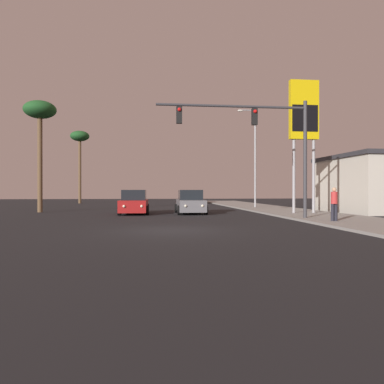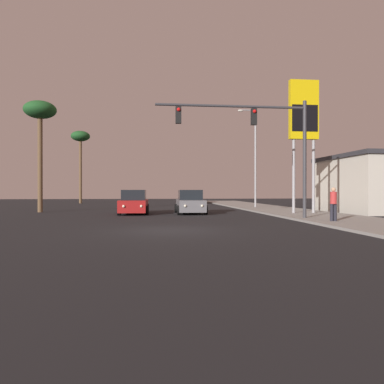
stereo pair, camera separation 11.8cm
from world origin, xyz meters
name	(u,v)px [view 1 (the left image)]	position (x,y,z in m)	size (l,w,h in m)	color
ground_plane	(171,230)	(0.00, 0.00, 0.00)	(120.00, 120.00, 0.00)	black
sidewalk_right	(297,213)	(9.50, 10.00, 0.06)	(5.00, 60.00, 0.12)	gray
car_black	(192,197)	(4.71, 33.18, 0.76)	(2.04, 4.33, 1.68)	black
car_red	(134,203)	(-1.92, 11.00, 0.76)	(2.04, 4.34, 1.68)	maroon
car_grey	(190,203)	(2.03, 11.11, 0.76)	(2.04, 4.32, 1.68)	slate
traffic_light_mast	(262,133)	(5.29, 4.65, 4.78)	(8.38, 0.36, 6.50)	#38383D
street_lamp	(254,153)	(8.63, 18.02, 5.12)	(1.74, 0.24, 9.00)	#99999E
gas_station_sign	(304,117)	(9.57, 9.08, 6.62)	(2.00, 0.42, 9.00)	#99999E
pedestrian_on_sidewalk	(334,203)	(8.24, 2.32, 1.03)	(0.34, 0.32, 1.67)	#23232D
palm_tree_near	(40,116)	(-9.06, 14.00, 7.28)	(2.40, 2.40, 8.40)	brown
palm_tree_far	(80,140)	(-9.72, 34.00, 8.09)	(2.40, 2.40, 9.30)	brown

